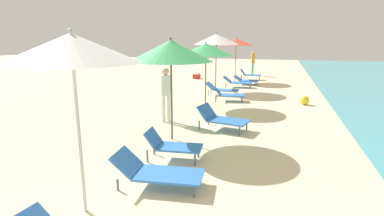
{
  "coord_description": "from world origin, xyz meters",
  "views": [
    {
      "loc": [
        2.01,
        0.53,
        2.55
      ],
      "look_at": [
        0.02,
        7.32,
        0.92
      ],
      "focal_mm": 28.14,
      "sensor_mm": 36.0,
      "label": 1
    }
  ],
  "objects": [
    {
      "name": "person_walking_mid",
      "position": [
        -1.35,
        9.09,
        1.03
      ],
      "size": [
        0.41,
        0.41,
        1.69
      ],
      "rotation": [
        0.0,
        0.0,
        2.35
      ],
      "color": "silver",
      "rests_on": "ground"
    },
    {
      "name": "lounger_third_inland",
      "position": [
        -0.11,
        6.24,
        0.34
      ],
      "size": [
        1.24,
        0.69,
        0.65
      ],
      "rotation": [
        0.0,
        0.0,
        0.11
      ],
      "color": "blue",
      "rests_on": "ground"
    },
    {
      "name": "umbrella_farthest",
      "position": [
        -0.64,
        18.92,
        2.36
      ],
      "size": [
        2.14,
        2.14,
        2.62
      ],
      "color": "olive",
      "rests_on": "ground"
    },
    {
      "name": "umbrella_third",
      "position": [
        -0.58,
        7.53,
        2.26
      ],
      "size": [
        2.09,
        2.09,
        2.58
      ],
      "color": "#4C4C51",
      "rests_on": "ground"
    },
    {
      "name": "lounger_fifth_shoreside",
      "position": [
        -0.19,
        16.6,
        0.29
      ],
      "size": [
        1.55,
        0.67,
        0.58
      ],
      "rotation": [
        0.0,
        0.0,
        0.02
      ],
      "color": "blue",
      "rests_on": "ground"
    },
    {
      "name": "lounger_third_shoreside",
      "position": [
        0.49,
        8.74,
        0.33
      ],
      "size": [
        1.52,
        0.99,
        0.68
      ],
      "rotation": [
        0.0,
        0.0,
        -0.22
      ],
      "color": "blue",
      "rests_on": "ground"
    },
    {
      "name": "beach_ball",
      "position": [
        3.0,
        12.97,
        0.18
      ],
      "size": [
        0.36,
        0.36,
        0.36
      ],
      "primitive_type": "sphere",
      "color": "yellow",
      "rests_on": "ground"
    },
    {
      "name": "lounger_fourth_shoreside",
      "position": [
        -0.03,
        12.83,
        0.3
      ],
      "size": [
        1.37,
        0.83,
        0.6
      ],
      "rotation": [
        0.0,
        0.0,
        0.17
      ],
      "color": "blue",
      "rests_on": "ground"
    },
    {
      "name": "umbrella_fifth",
      "position": [
        -1.1,
        15.36,
        2.53
      ],
      "size": [
        2.23,
        2.23,
        2.85
      ],
      "color": "#4C4C51",
      "rests_on": "ground"
    },
    {
      "name": "lounger_second_shoreside",
      "position": [
        0.03,
        5.05,
        0.28
      ],
      "size": [
        1.62,
        0.83,
        0.61
      ],
      "rotation": [
        0.0,
        0.0,
        0.11
      ],
      "color": "blue",
      "rests_on": "ground"
    },
    {
      "name": "umbrella_fourth",
      "position": [
        -0.72,
        11.69,
        2.16
      ],
      "size": [
        2.07,
        2.07,
        2.44
      ],
      "color": "#4C4C51",
      "rests_on": "ground"
    },
    {
      "name": "lounger_farthest_shoreside",
      "position": [
        0.15,
        19.93,
        0.35
      ],
      "size": [
        1.34,
        0.68,
        0.69
      ],
      "rotation": [
        0.0,
        0.0,
        0.04
      ],
      "color": "blue",
      "rests_on": "ground"
    },
    {
      "name": "umbrella_second",
      "position": [
        -0.69,
        4.01,
        2.42
      ],
      "size": [
        1.86,
        1.86,
        2.68
      ],
      "color": "silver",
      "rests_on": "ground"
    },
    {
      "name": "lounger_fifth_inland",
      "position": [
        -0.55,
        14.13,
        0.28
      ],
      "size": [
        1.5,
        0.66,
        0.57
      ],
      "rotation": [
        0.0,
        0.0,
        -0.01
      ],
      "color": "blue",
      "rests_on": "ground"
    },
    {
      "name": "cooler_box",
      "position": [
        -3.25,
        19.53,
        0.18
      ],
      "size": [
        0.42,
        0.61,
        0.35
      ],
      "color": "red",
      "rests_on": "ground"
    },
    {
      "name": "person_walking_near",
      "position": [
        0.09,
        22.39,
        1.05
      ],
      "size": [
        0.31,
        0.41,
        1.72
      ],
      "rotation": [
        0.0,
        0.0,
        3.41
      ],
      "color": "#3F9972",
      "rests_on": "ground"
    },
    {
      "name": "lounger_farthest_inland",
      "position": [
        0.15,
        17.76,
        0.25
      ],
      "size": [
        1.41,
        0.78,
        0.49
      ],
      "rotation": [
        0.0,
        0.0,
        -0.08
      ],
      "color": "blue",
      "rests_on": "ground"
    }
  ]
}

